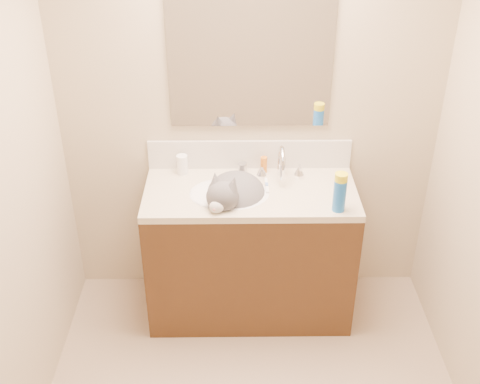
{
  "coord_description": "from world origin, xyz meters",
  "views": [
    {
      "loc": [
        -0.09,
        -1.92,
        2.61
      ],
      "look_at": [
        -0.06,
        0.92,
        0.88
      ],
      "focal_mm": 45.0,
      "sensor_mm": 36.0,
      "label": 1
    }
  ],
  "objects_px": {
    "silver_jar": "(242,168)",
    "basin": "(229,204)",
    "cat": "(234,196)",
    "vanity_cabinet": "(250,254)",
    "spray_can": "(340,195)",
    "pill_bottle": "(182,164)",
    "amber_bottle": "(264,165)",
    "faucet": "(281,165)"
  },
  "relations": [
    {
      "from": "pill_bottle",
      "to": "amber_bottle",
      "type": "distance_m",
      "value": 0.48
    },
    {
      "from": "cat",
      "to": "amber_bottle",
      "type": "relative_size",
      "value": 5.18
    },
    {
      "from": "silver_jar",
      "to": "cat",
      "type": "bearing_deg",
      "value": -101.85
    },
    {
      "from": "vanity_cabinet",
      "to": "basin",
      "type": "bearing_deg",
      "value": -165.96
    },
    {
      "from": "faucet",
      "to": "pill_bottle",
      "type": "relative_size",
      "value": 2.4
    },
    {
      "from": "pill_bottle",
      "to": "amber_bottle",
      "type": "height_order",
      "value": "pill_bottle"
    },
    {
      "from": "basin",
      "to": "faucet",
      "type": "distance_m",
      "value": 0.38
    },
    {
      "from": "amber_bottle",
      "to": "basin",
      "type": "bearing_deg",
      "value": -130.28
    },
    {
      "from": "amber_bottle",
      "to": "cat",
      "type": "bearing_deg",
      "value": -125.64
    },
    {
      "from": "vanity_cabinet",
      "to": "cat",
      "type": "bearing_deg",
      "value": -158.14
    },
    {
      "from": "basin",
      "to": "amber_bottle",
      "type": "relative_size",
      "value": 4.55
    },
    {
      "from": "cat",
      "to": "spray_can",
      "type": "xyz_separation_m",
      "value": [
        0.56,
        -0.17,
        0.11
      ]
    },
    {
      "from": "spray_can",
      "to": "amber_bottle",
      "type": "bearing_deg",
      "value": 132.43
    },
    {
      "from": "amber_bottle",
      "to": "faucet",
      "type": "bearing_deg",
      "value": -36.69
    },
    {
      "from": "vanity_cabinet",
      "to": "silver_jar",
      "type": "relative_size",
      "value": 19.09
    },
    {
      "from": "vanity_cabinet",
      "to": "cat",
      "type": "xyz_separation_m",
      "value": [
        -0.09,
        -0.04,
        0.44
      ]
    },
    {
      "from": "silver_jar",
      "to": "basin",
      "type": "bearing_deg",
      "value": -108.09
    },
    {
      "from": "pill_bottle",
      "to": "spray_can",
      "type": "bearing_deg",
      "value": -25.39
    },
    {
      "from": "cat",
      "to": "amber_bottle",
      "type": "height_order",
      "value": "cat"
    },
    {
      "from": "vanity_cabinet",
      "to": "cat",
      "type": "height_order",
      "value": "cat"
    },
    {
      "from": "basin",
      "to": "silver_jar",
      "type": "xyz_separation_m",
      "value": [
        0.08,
        0.23,
        0.1
      ]
    },
    {
      "from": "pill_bottle",
      "to": "amber_bottle",
      "type": "bearing_deg",
      "value": 0.96
    },
    {
      "from": "pill_bottle",
      "to": "spray_can",
      "type": "relative_size",
      "value": 0.62
    },
    {
      "from": "pill_bottle",
      "to": "vanity_cabinet",
      "type": "bearing_deg",
      "value": -26.96
    },
    {
      "from": "basin",
      "to": "faucet",
      "type": "height_order",
      "value": "faucet"
    },
    {
      "from": "pill_bottle",
      "to": "silver_jar",
      "type": "xyz_separation_m",
      "value": [
        0.35,
        0.0,
        -0.03
      ]
    },
    {
      "from": "vanity_cabinet",
      "to": "faucet",
      "type": "bearing_deg",
      "value": 37.29
    },
    {
      "from": "basin",
      "to": "cat",
      "type": "distance_m",
      "value": 0.06
    },
    {
      "from": "basin",
      "to": "pill_bottle",
      "type": "height_order",
      "value": "pill_bottle"
    },
    {
      "from": "vanity_cabinet",
      "to": "spray_can",
      "type": "bearing_deg",
      "value": -24.02
    },
    {
      "from": "vanity_cabinet",
      "to": "silver_jar",
      "type": "height_order",
      "value": "silver_jar"
    },
    {
      "from": "silver_jar",
      "to": "spray_can",
      "type": "distance_m",
      "value": 0.65
    },
    {
      "from": "basin",
      "to": "pill_bottle",
      "type": "bearing_deg",
      "value": 140.02
    },
    {
      "from": "pill_bottle",
      "to": "basin",
      "type": "bearing_deg",
      "value": -39.98
    },
    {
      "from": "pill_bottle",
      "to": "spray_can",
      "type": "height_order",
      "value": "spray_can"
    },
    {
      "from": "cat",
      "to": "basin",
      "type": "bearing_deg",
      "value": -172.11
    },
    {
      "from": "spray_can",
      "to": "vanity_cabinet",
      "type": "bearing_deg",
      "value": 155.98
    },
    {
      "from": "basin",
      "to": "faucet",
      "type": "bearing_deg",
      "value": 29.12
    },
    {
      "from": "basin",
      "to": "spray_can",
      "type": "bearing_deg",
      "value": -16.82
    },
    {
      "from": "pill_bottle",
      "to": "amber_bottle",
      "type": "relative_size",
      "value": 1.18
    },
    {
      "from": "basin",
      "to": "silver_jar",
      "type": "height_order",
      "value": "silver_jar"
    },
    {
      "from": "faucet",
      "to": "silver_jar",
      "type": "height_order",
      "value": "faucet"
    }
  ]
}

